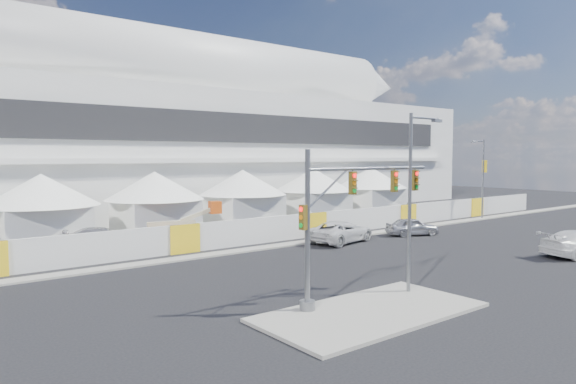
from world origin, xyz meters
TOP-DOWN VIEW (x-y plane):
  - ground at (0.00, 0.00)m, footprint 160.00×160.00m
  - median_island at (-6.00, -3.00)m, footprint 10.00×5.00m
  - far_curb at (20.00, 12.50)m, footprint 80.00×1.20m
  - stadium at (8.71, 41.50)m, footprint 80.00×24.80m
  - tent_row at (0.50, 24.00)m, footprint 53.40×8.40m
  - hoarding_fence at (6.00, 14.50)m, footprint 70.00×0.25m
  - scaffold_tower at (46.00, 36.00)m, footprint 4.40×4.40m
  - sedan_silver at (12.86, 9.80)m, footprint 3.40×4.79m
  - pickup_curb at (5.62, 10.95)m, footprint 4.11×6.59m
  - lot_car_b at (26.01, 17.29)m, footprint 1.71×4.15m
  - lot_car_c at (-9.87, 20.07)m, footprint 3.63×5.60m
  - traffic_mast at (-6.32, -1.28)m, footprint 8.12×0.67m
  - streetlight_median at (-2.04, -1.98)m, footprint 2.38×0.24m
  - streetlight_curb at (27.76, 12.50)m, footprint 2.51×0.56m
  - boom_lift at (-6.35, 16.91)m, footprint 6.68×2.08m

SIDE VIEW (x-z plane):
  - ground at x=0.00m, z-range 0.00..0.00m
  - far_curb at x=20.00m, z-range 0.00..0.12m
  - median_island at x=-6.00m, z-range 0.00..0.15m
  - lot_car_b at x=26.01m, z-range 0.00..1.41m
  - lot_car_c at x=-9.87m, z-range 0.00..1.51m
  - sedan_silver at x=12.86m, z-range 0.00..1.51m
  - pickup_curb at x=5.62m, z-range 0.00..1.70m
  - boom_lift at x=-6.35m, z-range -0.77..2.55m
  - hoarding_fence at x=6.00m, z-range 0.00..2.00m
  - tent_row at x=0.50m, z-range 0.45..5.85m
  - traffic_mast at x=-6.32m, z-range 0.50..7.36m
  - streetlight_curb at x=27.76m, z-range 0.68..9.14m
  - streetlight_median at x=-2.04m, z-range 0.79..9.41m
  - scaffold_tower at x=46.00m, z-range 0.00..12.00m
  - stadium at x=8.71m, z-range -1.54..20.44m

